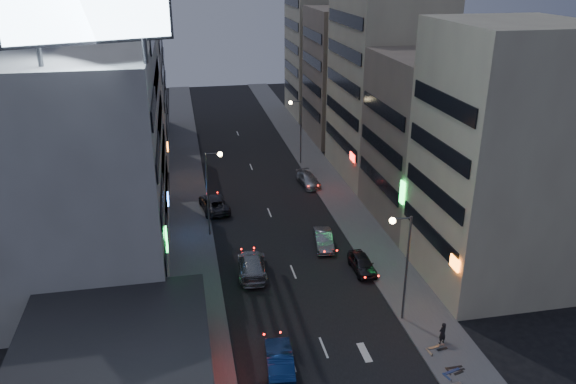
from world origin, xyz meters
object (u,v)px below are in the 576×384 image
object	(u,v)px
road_car_silver	(252,265)
person	(442,333)
scooter_black_b	(462,358)
scooter_silver_a	(461,373)
parked_car_right_near	(362,264)
parked_car_left	(214,203)
scooter_silver_b	(444,336)
road_car_blue	(279,360)
scooter_blue	(459,360)
parked_car_right_far	(308,180)
scooter_black_a	(473,383)
parked_car_right_mid	(323,240)

from	to	relation	value
road_car_silver	person	distance (m)	16.05
scooter_black_b	scooter_silver_a	bearing A→B (deg)	147.71
parked_car_right_near	scooter_silver_a	size ratio (longest dim) A/B	1.98
scooter_silver_a	parked_car_left	bearing A→B (deg)	15.86
road_car_silver	scooter_black_b	distance (m)	17.96
parked_car_right_near	scooter_silver_b	world-z (taller)	scooter_silver_b
parked_car_left	scooter_silver_b	size ratio (longest dim) A/B	2.64
scooter_silver_a	scooter_silver_b	world-z (taller)	scooter_silver_b
road_car_blue	scooter_blue	world-z (taller)	road_car_blue
road_car_silver	scooter_silver_b	size ratio (longest dim) A/B	2.71
parked_car_right_far	scooter_black_a	world-z (taller)	parked_car_right_far
scooter_black_a	parked_car_right_near	bearing A→B (deg)	15.24
parked_car_right_far	road_car_silver	bearing A→B (deg)	-122.30
parked_car_right_far	scooter_silver_a	xyz separation A→B (m)	(1.66, -33.46, 0.07)
scooter_black_a	scooter_silver_a	bearing A→B (deg)	30.61
road_car_blue	scooter_blue	size ratio (longest dim) A/B	2.44
parked_car_right_far	scooter_silver_a	distance (m)	33.50
scooter_black_b	scooter_silver_b	world-z (taller)	scooter_silver_b
scooter_silver_b	person	bearing A→B (deg)	12.83
parked_car_right_far	road_car_silver	size ratio (longest dim) A/B	0.83
person	scooter_black_a	xyz separation A→B (m)	(-0.16, -4.50, -0.23)
road_car_blue	scooter_blue	bearing A→B (deg)	174.97
scooter_blue	scooter_black_b	distance (m)	0.36
parked_car_left	scooter_silver_b	distance (m)	28.35
scooter_silver_a	scooter_black_b	world-z (taller)	scooter_silver_a
parked_car_right_near	parked_car_right_far	distance (m)	19.53
scooter_black_a	parked_car_left	bearing A→B (deg)	31.40
parked_car_left	person	world-z (taller)	person
parked_car_left	person	xyz separation A→B (m)	(13.24, -24.93, 0.16)
scooter_black_b	parked_car_right_mid	bearing A→B (deg)	13.05
parked_car_right_near	parked_car_left	world-z (taller)	parked_car_left
parked_car_right_mid	scooter_black_b	size ratio (longest dim) A/B	2.52
road_car_silver	road_car_blue	bearing A→B (deg)	95.38
parked_car_right_far	scooter_black_a	xyz separation A→B (m)	(2.02, -34.30, 0.02)
parked_car_right_near	road_car_blue	size ratio (longest dim) A/B	0.86
road_car_blue	parked_car_right_mid	bearing A→B (deg)	-108.44
road_car_silver	parked_car_right_mid	bearing A→B (deg)	-148.40
scooter_black_a	scooter_black_b	size ratio (longest dim) A/B	1.09
parked_car_left	scooter_blue	distance (m)	30.40
parked_car_left	scooter_silver_a	bearing A→B (deg)	106.59
parked_car_right_far	road_car_blue	bearing A→B (deg)	-112.52
parked_car_right_near	road_car_blue	xyz separation A→B (m)	(-8.88, -10.70, 0.08)
parked_car_left	person	size ratio (longest dim) A/B	3.40
parked_car_left	scooter_silver_a	distance (m)	31.29
parked_car_right_near	scooter_black_b	bearing A→B (deg)	-79.70
parked_car_right_mid	road_car_silver	distance (m)	7.71
parked_car_left	scooter_silver_a	world-z (taller)	parked_car_left
road_car_blue	road_car_silver	xyz separation A→B (m)	(-0.08, 11.99, 0.04)
parked_car_right_far	scooter_black_b	distance (m)	32.20
scooter_silver_b	road_car_blue	bearing A→B (deg)	83.45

